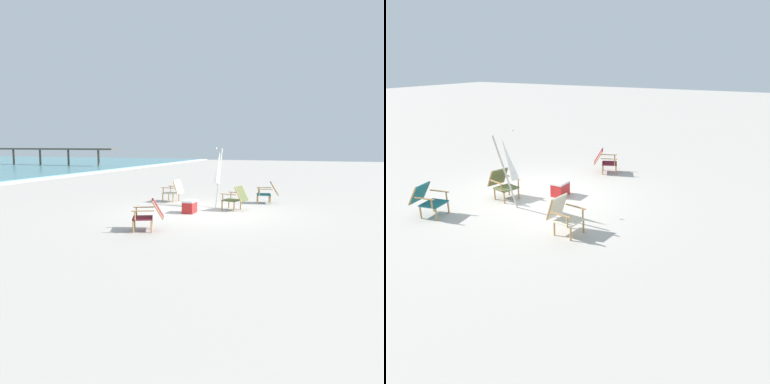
{
  "view_description": "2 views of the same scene",
  "coord_description": "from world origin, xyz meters",
  "views": [
    {
      "loc": [
        -11.07,
        -3.45,
        2.1
      ],
      "look_at": [
        0.81,
        0.79,
        0.5
      ],
      "focal_mm": 35.0,
      "sensor_mm": 36.0,
      "label": 1
    },
    {
      "loc": [
        7.92,
        5.69,
        3.57
      ],
      "look_at": [
        0.86,
        1.7,
        0.68
      ],
      "focal_mm": 35.0,
      "sensor_mm": 36.0,
      "label": 2
    }
  ],
  "objects": [
    {
      "name": "umbrella_furled_white",
      "position": [
        1.22,
        -0.02,
        1.31
      ],
      "size": [
        0.8,
        0.23,
        2.01
      ],
      "color": "#B7B2A8",
      "rests_on": "ground"
    },
    {
      "name": "beach_chair_far_center",
      "position": [
        -2.93,
        0.56,
        0.42
      ],
      "size": [
        0.84,
        0.93,
        0.78
      ],
      "color": "maroon",
      "rests_on": "ground"
    },
    {
      "name": "beach_chair_front_right",
      "position": [
        1.63,
        1.78,
        0.43
      ],
      "size": [
        0.65,
        0.72,
        0.82
      ],
      "color": "beige",
      "rests_on": "ground"
    },
    {
      "name": "beach_chair_back_left",
      "position": [
        0.6,
        -0.79,
        0.42
      ],
      "size": [
        0.74,
        0.86,
        0.79
      ],
      "color": "#515B33",
      "rests_on": "ground"
    },
    {
      "name": "ground_plane",
      "position": [
        0.0,
        0.0,
        0.0
      ],
      "size": [
        80.0,
        80.0,
        0.0
      ],
      "primitive_type": "plane",
      "color": "#B2AAA0"
    },
    {
      "name": "cooler_box",
      "position": [
        -0.33,
        0.46,
        0.2
      ],
      "size": [
        0.49,
        0.35,
        0.4
      ],
      "color": "red",
      "rests_on": "ground"
    },
    {
      "name": "beach_chair_front_left",
      "position": [
        2.42,
        -1.56,
        0.42
      ],
      "size": [
        0.73,
        0.87,
        0.78
      ],
      "color": "#196066",
      "rests_on": "ground"
    }
  ]
}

